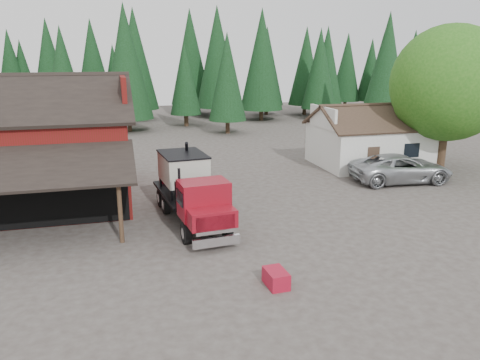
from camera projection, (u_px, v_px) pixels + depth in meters
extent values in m
plane|color=#413933|center=(256.00, 247.00, 20.35)|extent=(120.00, 120.00, 0.00)
cube|color=maroon|center=(17.00, 158.00, 26.27)|extent=(12.00, 10.00, 5.00)
cube|color=black|center=(18.00, 92.00, 27.69)|extent=(12.80, 5.53, 2.35)
cube|color=maroon|center=(123.00, 93.00, 26.86)|extent=(0.25, 7.00, 2.00)
cylinder|color=#382619|center=(120.00, 213.00, 20.54)|extent=(0.20, 0.20, 2.80)
cube|color=silver|center=(370.00, 145.00, 35.34)|extent=(8.00, 6.00, 3.00)
cube|color=#38281E|center=(383.00, 118.00, 33.36)|extent=(8.60, 3.42, 1.80)
cube|color=#38281E|center=(362.00, 113.00, 36.16)|extent=(8.60, 3.42, 1.80)
cube|color=silver|center=(323.00, 117.00, 33.76)|extent=(0.20, 4.20, 1.50)
cube|color=silver|center=(419.00, 114.00, 35.76)|extent=(0.20, 4.20, 1.50)
cube|color=#38281E|center=(373.00, 161.00, 32.28)|extent=(0.90, 0.06, 2.00)
cube|color=black|center=(412.00, 150.00, 32.88)|extent=(1.20, 0.06, 1.00)
cylinder|color=#382619|center=(442.00, 149.00, 33.53)|extent=(0.60, 0.60, 3.20)
sphere|color=#205B15|center=(449.00, 83.00, 32.33)|extent=(8.00, 8.00, 8.00)
sphere|color=#205B15|center=(425.00, 100.00, 33.09)|extent=(4.40, 4.40, 4.40)
sphere|color=#205B15|center=(468.00, 97.00, 32.07)|extent=(4.80, 4.80, 4.80)
cylinder|color=#382619|center=(228.00, 126.00, 49.62)|extent=(0.44, 0.44, 1.60)
cone|color=black|center=(227.00, 77.00, 48.30)|extent=(3.96, 3.96, 9.00)
cylinder|color=#382619|center=(382.00, 125.00, 49.91)|extent=(0.44, 0.44, 1.60)
cone|color=black|center=(387.00, 67.00, 48.32)|extent=(4.84, 4.84, 11.00)
cylinder|color=#382619|center=(130.00, 124.00, 50.84)|extent=(0.44, 0.44, 1.60)
cone|color=black|center=(126.00, 62.00, 49.13)|extent=(5.28, 5.28, 12.00)
cylinder|color=black|center=(186.00, 233.00, 20.64)|extent=(0.41, 1.02, 0.99)
cylinder|color=black|center=(227.00, 228.00, 21.28)|extent=(0.41, 1.02, 0.99)
cylinder|color=black|center=(166.00, 205.00, 24.56)|extent=(0.41, 1.02, 0.99)
cylinder|color=black|center=(201.00, 201.00, 25.20)|extent=(0.41, 1.02, 0.99)
cylinder|color=black|center=(161.00, 198.00, 25.70)|extent=(0.41, 1.02, 0.99)
cylinder|color=black|center=(195.00, 194.00, 26.34)|extent=(0.41, 1.02, 0.99)
cube|color=black|center=(190.00, 204.00, 23.48)|extent=(1.73, 7.82, 0.36)
cube|color=silver|center=(216.00, 242.00, 19.70)|extent=(2.08, 0.36, 0.41)
cube|color=silver|center=(216.00, 225.00, 19.59)|extent=(1.72, 0.25, 0.81)
cube|color=maroon|center=(212.00, 218.00, 20.04)|extent=(2.13, 1.36, 0.77)
cube|color=maroon|center=(204.00, 199.00, 20.98)|extent=(2.30, 1.73, 1.67)
cube|color=black|center=(208.00, 198.00, 20.25)|extent=(1.89, 0.25, 0.81)
cylinder|color=black|center=(179.00, 186.00, 21.28)|extent=(0.14, 0.14, 1.62)
cube|color=black|center=(198.00, 195.00, 21.80)|extent=(2.21, 0.32, 1.44)
cube|color=black|center=(184.00, 193.00, 24.56)|extent=(2.79, 5.43, 0.14)
cube|color=#BDB7AA|center=(183.00, 168.00, 24.21)|extent=(2.35, 3.16, 1.44)
cone|color=#BDB7AA|center=(184.00, 185.00, 24.44)|extent=(2.17, 2.17, 0.63)
cube|color=black|center=(183.00, 154.00, 24.02)|extent=(2.45, 3.26, 0.07)
cylinder|color=black|center=(187.00, 164.00, 25.56)|extent=(0.49, 2.00, 2.75)
cube|color=maroon|center=(165.00, 179.00, 26.27)|extent=(0.61, 0.77, 0.41)
cylinder|color=silver|center=(222.00, 215.00, 22.14)|extent=(0.59, 0.95, 0.51)
imported|color=#B1B5B9|center=(401.00, 168.00, 30.60)|extent=(6.83, 3.58, 1.83)
cube|color=maroon|center=(276.00, 278.00, 16.90)|extent=(0.76, 1.14, 0.60)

